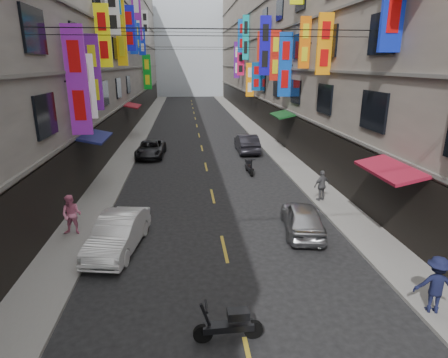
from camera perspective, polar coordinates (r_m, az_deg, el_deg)
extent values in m
cube|color=slate|center=(37.75, -13.03, 6.44)|extent=(2.00, 90.00, 0.12)
cube|color=slate|center=(38.18, 5.26, 6.92)|extent=(2.00, 90.00, 0.12)
cube|color=gray|center=(38.46, -23.50, 19.87)|extent=(10.00, 90.00, 19.00)
cube|color=black|center=(37.65, -14.63, 8.52)|extent=(0.12, 85.50, 3.00)
cube|color=#66635E|center=(37.45, -14.81, 11.09)|extent=(0.16, 90.00, 0.14)
cube|color=#66635E|center=(37.28, -15.19, 15.98)|extent=(0.16, 90.00, 0.14)
cube|color=#66635E|center=(37.38, -15.60, 20.87)|extent=(0.16, 90.00, 0.14)
cube|color=gray|center=(39.30, 14.87, 20.57)|extent=(10.00, 90.00, 19.00)
cube|color=black|center=(38.15, 6.74, 9.06)|extent=(0.12, 85.50, 3.00)
cube|color=#66635E|center=(37.95, 6.82, 11.60)|extent=(0.16, 90.00, 0.14)
cube|color=#66635E|center=(37.78, 6.99, 16.43)|extent=(0.16, 90.00, 0.14)
cube|color=#66635E|center=(37.89, 7.18, 21.27)|extent=(0.16, 90.00, 0.14)
cube|color=silver|center=(86.97, -5.41, 19.85)|extent=(18.00, 8.00, 22.00)
cube|color=purple|center=(19.71, -21.46, 13.69)|extent=(0.98, 0.18, 5.12)
cylinder|color=black|center=(19.72, -21.60, 13.67)|extent=(1.08, 0.08, 0.08)
cube|color=white|center=(21.57, -20.22, 13.05)|extent=(0.86, 0.18, 3.32)
cylinder|color=black|center=(21.58, -20.35, 13.04)|extent=(0.96, 0.08, 0.08)
cube|color=orange|center=(22.73, 15.06, 19.21)|extent=(0.83, 0.18, 3.27)
cylinder|color=black|center=(22.75, 15.19, 19.20)|extent=(0.93, 0.08, 0.08)
cube|color=#5D1783|center=(23.66, -19.21, 15.01)|extent=(0.79, 0.18, 4.25)
cylinder|color=black|center=(23.67, -19.34, 15.00)|extent=(0.89, 0.08, 0.08)
cube|color=orange|center=(26.34, 12.20, 19.63)|extent=(0.71, 0.18, 3.20)
cylinder|color=black|center=(26.36, 12.31, 19.62)|extent=(0.81, 0.08, 0.08)
cube|color=#FFF50D|center=(26.96, -17.93, 20.03)|extent=(0.94, 0.18, 3.87)
cylinder|color=black|center=(26.97, -18.04, 20.02)|extent=(1.04, 0.08, 0.08)
cube|color=blue|center=(30.23, 9.28, 16.77)|extent=(1.00, 0.18, 4.72)
cylinder|color=black|center=(30.25, 9.38, 16.77)|extent=(1.10, 0.08, 0.08)
cube|color=silver|center=(31.32, -16.62, 23.29)|extent=(0.97, 0.18, 3.37)
cylinder|color=black|center=(31.32, -16.71, 23.28)|extent=(1.07, 0.08, 0.08)
cube|color=red|center=(33.75, 7.81, 18.12)|extent=(0.87, 0.18, 4.09)
cylinder|color=black|center=(33.76, 7.90, 18.11)|extent=(0.97, 0.08, 0.08)
cube|color=#E7B20C|center=(34.86, -15.46, 20.98)|extent=(0.84, 0.18, 5.68)
cylinder|color=black|center=(34.87, -15.55, 20.98)|extent=(0.94, 0.08, 0.08)
cube|color=#170FB9|center=(37.58, 6.27, 19.51)|extent=(1.04, 0.18, 5.32)
cylinder|color=black|center=(37.59, 6.35, 19.50)|extent=(1.14, 0.08, 0.08)
cube|color=#1014C5|center=(39.44, -14.23, 21.36)|extent=(1.10, 0.18, 4.07)
cylinder|color=black|center=(39.45, -14.31, 21.35)|extent=(1.20, 0.08, 0.08)
cube|color=red|center=(40.10, 5.67, 19.46)|extent=(0.78, 0.18, 2.86)
cylinder|color=black|center=(40.11, 5.74, 19.46)|extent=(0.88, 0.08, 0.08)
cube|color=#0C4B94|center=(41.76, 4.92, 15.29)|extent=(0.97, 0.18, 2.94)
cylinder|color=black|center=(41.77, 4.99, 15.28)|extent=(1.07, 0.08, 0.08)
cube|color=#1138C7|center=(43.09, -13.65, 20.26)|extent=(0.85, 0.18, 3.39)
cylinder|color=black|center=(43.10, -13.72, 20.26)|extent=(0.95, 0.08, 0.08)
cube|color=#1035BB|center=(45.58, -13.21, 20.27)|extent=(0.91, 0.18, 3.00)
cylinder|color=black|center=(45.59, -13.28, 20.26)|extent=(1.01, 0.08, 0.08)
cube|color=orange|center=(45.62, 3.98, 14.83)|extent=(0.94, 0.18, 3.83)
cylinder|color=black|center=(45.63, 4.05, 14.83)|extent=(1.04, 0.08, 0.08)
cube|color=#7B198C|center=(46.96, -13.16, 22.96)|extent=(1.02, 0.18, 5.02)
cylinder|color=black|center=(46.96, -13.22, 22.95)|extent=(1.12, 0.08, 0.08)
cube|color=#0D9EA3|center=(49.84, 3.32, 20.71)|extent=(0.79, 0.18, 5.25)
cylinder|color=black|center=(49.85, 3.38, 20.71)|extent=(0.89, 0.08, 0.08)
cube|color=#0F26B5|center=(51.62, -12.41, 19.82)|extent=(0.85, 0.18, 3.35)
cylinder|color=black|center=(51.63, -12.47, 19.81)|extent=(0.95, 0.08, 0.08)
cube|color=#0F56B2|center=(51.89, 2.76, 20.94)|extent=(1.08, 0.18, 4.06)
cylinder|color=black|center=(51.90, 2.82, 20.93)|extent=(1.18, 0.08, 0.08)
cube|color=#DF154E|center=(53.11, 2.55, 17.20)|extent=(0.96, 0.18, 3.16)
cylinder|color=black|center=(53.11, 2.61, 17.20)|extent=(1.06, 0.08, 0.08)
cube|color=#0B7C1A|center=(54.99, -11.63, 15.67)|extent=(1.09, 0.18, 4.67)
cylinder|color=black|center=(54.99, -11.69, 15.67)|extent=(1.19, 0.08, 0.08)
cube|color=silver|center=(57.69, -11.94, 22.30)|extent=(0.87, 0.18, 3.21)
cylinder|color=black|center=(57.70, -11.99, 22.30)|extent=(0.97, 0.08, 0.08)
cube|color=#551783|center=(57.54, 1.95, 17.67)|extent=(0.81, 0.18, 5.09)
cylinder|color=black|center=(57.54, 2.00, 17.66)|extent=(0.91, 0.08, 0.08)
cube|color=maroon|center=(15.44, 24.01, 1.42)|extent=(1.39, 3.20, 0.41)
cube|color=#171B51|center=(21.77, -19.11, 6.17)|extent=(1.39, 3.20, 0.41)
cube|color=#12451C|center=(30.10, 8.94, 9.71)|extent=(1.39, 3.20, 0.41)
cube|color=maroon|center=(37.38, -13.80, 10.84)|extent=(1.39, 3.20, 0.41)
cylinder|color=black|center=(16.97, -1.47, 21.90)|extent=(14.00, 0.04, 0.04)
cylinder|color=black|center=(31.00, -3.72, 21.94)|extent=(14.00, 0.04, 0.04)
cylinder|color=black|center=(44.92, -4.50, 19.41)|extent=(14.00, 0.04, 0.04)
cube|color=gold|center=(14.60, 0.06, -10.55)|extent=(0.12, 2.20, 0.01)
cube|color=gold|center=(20.09, -1.75, -2.61)|extent=(0.12, 2.20, 0.01)
cube|color=gold|center=(25.80, -2.75, 1.88)|extent=(0.12, 2.20, 0.01)
cube|color=gold|center=(31.62, -3.39, 4.73)|extent=(0.12, 2.20, 0.01)
cube|color=gold|center=(37.50, -3.83, 6.68)|extent=(0.12, 2.20, 0.01)
cube|color=gold|center=(43.41, -4.16, 8.11)|extent=(0.12, 2.20, 0.01)
cube|color=gold|center=(49.35, -4.41, 9.19)|extent=(0.12, 2.20, 0.01)
cube|color=gold|center=(55.29, -4.60, 10.04)|extent=(0.12, 2.20, 0.01)
cube|color=gold|center=(61.25, -4.76, 10.73)|extent=(0.12, 2.20, 0.01)
cube|color=gold|center=(67.22, -4.89, 11.29)|extent=(0.12, 2.20, 0.01)
cube|color=gold|center=(73.19, -5.00, 11.76)|extent=(0.12, 2.20, 0.01)
cylinder|color=black|center=(10.27, -3.23, -22.46)|extent=(0.50, 0.13, 0.50)
cylinder|color=black|center=(10.40, 4.49, -21.88)|extent=(0.50, 0.13, 0.50)
cube|color=black|center=(10.22, 0.67, -21.56)|extent=(1.30, 0.32, 0.18)
cube|color=black|center=(10.03, 2.18, -19.88)|extent=(0.55, 0.33, 0.22)
cylinder|color=black|center=(9.99, -2.67, -20.44)|extent=(0.36, 0.09, 0.88)
cylinder|color=black|center=(9.78, -2.70, -18.81)|extent=(0.07, 0.50, 0.06)
cylinder|color=black|center=(23.56, 4.21, 0.98)|extent=(0.15, 0.51, 0.50)
cylinder|color=black|center=(24.78, 3.52, 1.81)|extent=(0.15, 0.51, 0.50)
cube|color=black|center=(24.13, 3.86, 1.75)|extent=(0.37, 1.32, 0.18)
cube|color=black|center=(24.28, 3.74, 2.70)|extent=(0.35, 0.57, 0.22)
cylinder|color=black|center=(23.54, 4.17, 2.10)|extent=(0.10, 0.36, 0.88)
cylinder|color=black|center=(23.45, 4.19, 2.93)|extent=(0.50, 0.09, 0.06)
imported|color=white|center=(14.79, -15.85, -7.97)|extent=(2.12, 4.30, 1.36)
imported|color=black|center=(29.03, -11.09, 4.51)|extent=(2.21, 4.41, 1.20)
imported|color=#A5A6AA|center=(16.01, 11.87, -5.80)|extent=(2.09, 4.00, 1.30)
imported|color=#242229|center=(30.04, 3.48, 5.46)|extent=(1.56, 4.40, 1.45)
imported|color=pink|center=(16.38, -22.19, -5.08)|extent=(0.87, 0.64, 1.67)
imported|color=#131736|center=(12.22, 29.56, -13.81)|extent=(1.20, 0.84, 1.68)
imported|color=#58585A|center=(19.52, 14.69, -0.96)|extent=(1.05, 0.80, 1.58)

